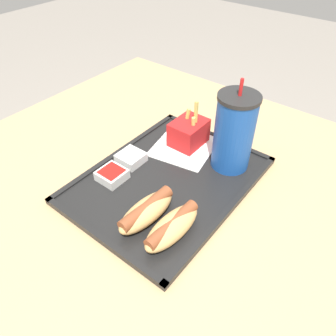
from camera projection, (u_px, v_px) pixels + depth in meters
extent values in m
cube|color=tan|center=(162.00, 285.00, 0.92)|extent=(1.02, 1.05, 0.72)
cube|color=black|center=(168.00, 180.00, 0.71)|extent=(0.41, 0.31, 0.01)
cube|color=black|center=(119.00, 152.00, 0.77)|extent=(0.41, 0.01, 0.00)
cube|color=black|center=(228.00, 210.00, 0.64)|extent=(0.41, 0.01, 0.00)
cube|color=black|center=(217.00, 136.00, 0.82)|extent=(0.01, 0.31, 0.00)
cube|color=black|center=(100.00, 236.00, 0.59)|extent=(0.01, 0.31, 0.00)
cube|color=white|center=(185.00, 145.00, 0.80)|extent=(0.18, 0.16, 0.00)
cylinder|color=#194CA5|center=(234.00, 134.00, 0.69)|extent=(0.08, 0.08, 0.16)
cylinder|color=#262626|center=(240.00, 97.00, 0.63)|extent=(0.09, 0.09, 0.01)
cylinder|color=red|center=(241.00, 87.00, 0.62)|extent=(0.01, 0.01, 0.03)
ellipsoid|color=tan|center=(172.00, 227.00, 0.58)|extent=(0.13, 0.06, 0.04)
cylinder|color=brown|center=(172.00, 224.00, 0.57)|extent=(0.12, 0.03, 0.02)
ellipsoid|color=tan|center=(146.00, 211.00, 0.61)|extent=(0.13, 0.06, 0.04)
cylinder|color=brown|center=(146.00, 208.00, 0.60)|extent=(0.12, 0.03, 0.02)
cube|color=red|center=(189.00, 133.00, 0.78)|extent=(0.09, 0.07, 0.06)
cylinder|color=#EACC60|center=(193.00, 128.00, 0.76)|extent=(0.01, 0.01, 0.06)
cylinder|color=#EACC60|center=(196.00, 117.00, 0.75)|extent=(0.01, 0.01, 0.08)
cylinder|color=#EACC60|center=(187.00, 120.00, 0.78)|extent=(0.02, 0.02, 0.06)
cube|color=silver|center=(131.00, 158.00, 0.74)|extent=(0.05, 0.05, 0.02)
cube|color=white|center=(131.00, 154.00, 0.74)|extent=(0.04, 0.04, 0.00)
cube|color=silver|center=(112.00, 175.00, 0.70)|extent=(0.05, 0.05, 0.02)
cube|color=#B21914|center=(111.00, 171.00, 0.69)|extent=(0.04, 0.04, 0.00)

